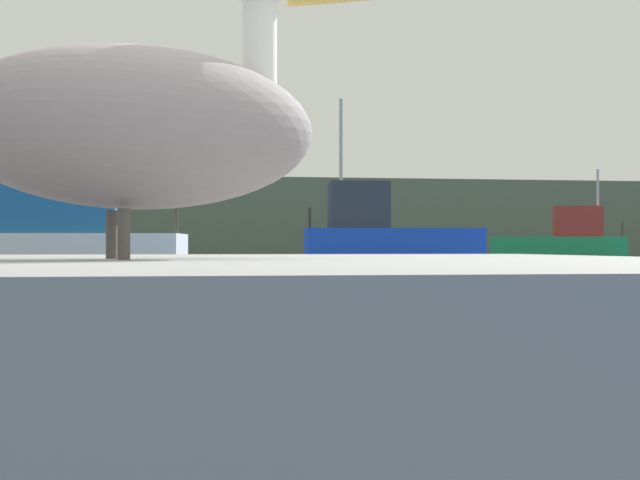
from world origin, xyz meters
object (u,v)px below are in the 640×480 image
fishing_boat_white (34,241)px  fishing_boat_blue (385,239)px  pelican (143,122)px  mooring_buoy (578,278)px  fishing_boat_green (562,243)px

fishing_boat_white → fishing_boat_blue: (10.54, 7.60, 0.11)m
pelican → fishing_boat_blue: 30.24m
pelican → fishing_boat_white: bearing=85.0°
fishing_boat_blue → mooring_buoy: 17.08m
fishing_boat_green → fishing_boat_blue: bearing=-116.2°
pelican → fishing_boat_green: (19.10, 40.90, -0.17)m
pelican → fishing_boat_white: fishing_boat_white is taller
fishing_boat_white → mooring_buoy: 13.51m
fishing_boat_blue → mooring_buoy: bearing=91.5°
fishing_boat_blue → fishing_boat_white: bearing=40.4°
mooring_buoy → fishing_boat_green: bearing=66.7°
pelican → mooring_buoy: pelican is taller
fishing_boat_white → mooring_buoy: size_ratio=14.22×
fishing_boat_white → fishing_boat_blue: fishing_boat_blue is taller
fishing_boat_green → mooring_buoy: size_ratio=11.48×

